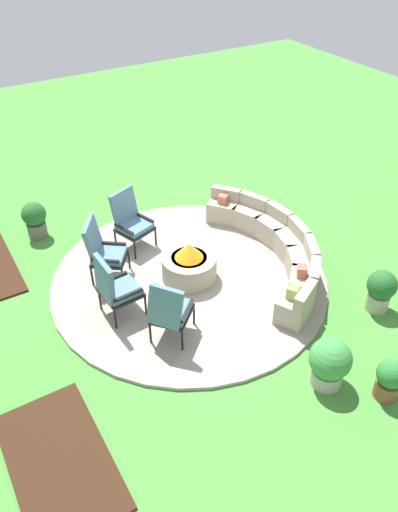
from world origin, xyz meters
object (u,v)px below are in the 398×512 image
object	(u,v)px
potted_plant_1	(381,289)
potted_plant_2	(35,218)
potted_plant_0	(330,362)
curved_stone_bench	(275,247)
lounge_chair_front_left	(130,220)
lounge_chair_back_right	(169,310)
lounge_chair_back_left	(115,287)
lounge_chair_front_right	(103,250)
potted_plant_3	(390,379)
fire_pit	(189,265)

from	to	relation	value
potted_plant_1	potted_plant_2	world-z (taller)	potted_plant_2
potted_plant_0	curved_stone_bench	bearing A→B (deg)	157.11
potted_plant_1	lounge_chair_front_left	bearing A→B (deg)	-143.07
lounge_chair_back_right	potted_plant_2	distance (m)	3.93
lounge_chair_back_left	potted_plant_1	world-z (taller)	lounge_chair_back_left
lounge_chair_front_left	potted_plant_2	distance (m)	1.97
lounge_chair_back_right	potted_plant_0	size ratio (longest dim) A/B	1.45
lounge_chair_front_right	lounge_chair_back_left	world-z (taller)	lounge_chair_front_right
curved_stone_bench	potted_plant_2	xyz separation A→B (m)	(-3.06, -3.50, 0.08)
curved_stone_bench	potted_plant_3	size ratio (longest dim) A/B	5.72
potted_plant_1	lounge_chair_front_right	bearing A→B (deg)	-130.51
fire_pit	lounge_chair_front_left	distance (m)	1.49
lounge_chair_front_right	potted_plant_0	size ratio (longest dim) A/B	1.50
lounge_chair_front_right	potted_plant_1	world-z (taller)	lounge_chair_front_right
potted_plant_1	potted_plant_3	world-z (taller)	potted_plant_1
potted_plant_0	potted_plant_1	size ratio (longest dim) A/B	1.06
lounge_chair_front_right	potted_plant_3	world-z (taller)	lounge_chair_front_right
potted_plant_3	potted_plant_2	bearing A→B (deg)	-154.67
lounge_chair_front_left	lounge_chair_front_right	bearing A→B (deg)	18.90
potted_plant_2	potted_plant_0	bearing A→B (deg)	23.05
lounge_chair_front_left	lounge_chair_back_left	distance (m)	1.90
fire_pit	potted_plant_2	xyz separation A→B (m)	(-2.72, -1.89, 0.07)
potted_plant_2	lounge_chair_back_left	bearing A→B (deg)	8.49
curved_stone_bench	lounge_chair_front_right	bearing A→B (deg)	-111.52
lounge_chair_front_left	potted_plant_0	bearing A→B (deg)	83.83
lounge_chair_front_right	potted_plant_0	distance (m)	4.12
lounge_chair_front_left	lounge_chair_back_right	size ratio (longest dim) A/B	1.00
lounge_chair_front_right	lounge_chair_back_left	size ratio (longest dim) A/B	1.01
curved_stone_bench	lounge_chair_back_left	distance (m)	3.08
lounge_chair_back_left	potted_plant_3	xyz separation A→B (m)	(3.31, 2.52, -0.29)
lounge_chair_front_right	potted_plant_0	world-z (taller)	lounge_chair_front_right
lounge_chair_front_left	potted_plant_1	world-z (taller)	lounge_chair_front_left
lounge_chair_back_left	potted_plant_3	size ratio (longest dim) A/B	1.81
curved_stone_bench	lounge_chair_back_right	xyz separation A→B (m)	(0.76, -2.58, 0.29)
fire_pit	curved_stone_bench	size ratio (longest dim) A/B	0.26
lounge_chair_back_right	potted_plant_1	bearing A→B (deg)	29.42
fire_pit	potted_plant_0	bearing A→B (deg)	9.97
potted_plant_1	potted_plant_2	distance (m)	6.46
fire_pit	lounge_chair_front_right	bearing A→B (deg)	-122.26
lounge_chair_front_left	lounge_chair_front_right	size ratio (longest dim) A/B	0.96
potted_plant_0	potted_plant_2	distance (m)	6.14
lounge_chair_back_left	potted_plant_2	distance (m)	2.97
curved_stone_bench	lounge_chair_front_right	distance (m)	3.08
lounge_chair_front_right	lounge_chair_back_right	size ratio (longest dim) A/B	1.04
lounge_chair_front_left	lounge_chair_back_right	xyz separation A→B (m)	(2.50, -0.53, -0.01)
curved_stone_bench	lounge_chair_back_right	world-z (taller)	lounge_chair_back_right
lounge_chair_back_left	potted_plant_2	world-z (taller)	lounge_chair_back_left
lounge_chair_front_right	potted_plant_2	xyz separation A→B (m)	(-1.93, -0.65, -0.23)
potted_plant_2	curved_stone_bench	bearing A→B (deg)	48.87
potted_plant_1	potted_plant_3	xyz separation A→B (m)	(1.30, -1.22, -0.07)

